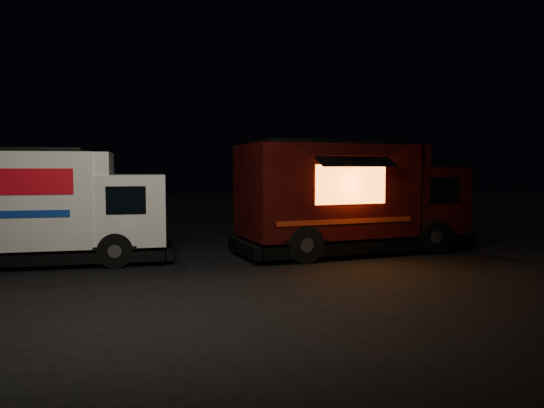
{
  "coord_description": "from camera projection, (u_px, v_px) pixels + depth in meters",
  "views": [
    {
      "loc": [
        -0.97,
        -12.47,
        2.6
      ],
      "look_at": [
        2.11,
        2.0,
        1.56
      ],
      "focal_mm": 35.0,
      "sensor_mm": 36.0,
      "label": 1
    }
  ],
  "objects": [
    {
      "name": "ground",
      "position": [
        203.0,
        277.0,
        12.55
      ],
      "size": [
        80.0,
        80.0,
        0.0
      ],
      "primitive_type": "plane",
      "color": "black",
      "rests_on": "ground"
    },
    {
      "name": "red_truck",
      "position": [
        353.0,
        197.0,
        16.1
      ],
      "size": [
        7.57,
        3.8,
        3.37
      ],
      "primitive_type": null,
      "rotation": [
        0.0,
        0.0,
        0.16
      ],
      "color": "#3E0D0B",
      "rests_on": "ground"
    },
    {
      "name": "white_truck",
      "position": [
        41.0,
        206.0,
        14.15
      ],
      "size": [
        6.87,
        2.44,
        3.1
      ],
      "primitive_type": null,
      "rotation": [
        0.0,
        0.0,
        0.02
      ],
      "color": "white",
      "rests_on": "ground"
    }
  ]
}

